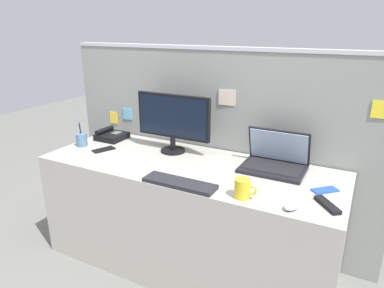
{
  "coord_description": "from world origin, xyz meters",
  "views": [
    {
      "loc": [
        0.96,
        -1.78,
        1.55
      ],
      "look_at": [
        0.0,
        0.05,
        0.85
      ],
      "focal_mm": 32.53,
      "sensor_mm": 36.0,
      "label": 1
    }
  ],
  "objects": [
    {
      "name": "keyboard_main",
      "position": [
        0.1,
        -0.28,
        0.74
      ],
      "size": [
        0.42,
        0.12,
        0.02
      ],
      "primitive_type": "cube",
      "rotation": [
        0.0,
        0.0,
        0.0
      ],
      "color": "#232328",
      "rests_on": "desk"
    },
    {
      "name": "desktop_monitor",
      "position": [
        -0.2,
        0.17,
        0.96
      ],
      "size": [
        0.54,
        0.17,
        0.4
      ],
      "color": "black",
      "rests_on": "desk"
    },
    {
      "name": "cubicle_divider",
      "position": [
        -0.0,
        0.39,
        0.71
      ],
      "size": [
        2.34,
        0.08,
        1.42
      ],
      "color": "gray",
      "rests_on": "ground_plane"
    },
    {
      "name": "desk",
      "position": [
        0.0,
        0.0,
        0.36
      ],
      "size": [
        1.89,
        0.7,
        0.73
      ],
      "primitive_type": "cube",
      "color": "#ADA89E",
      "rests_on": "ground_plane"
    },
    {
      "name": "desk_phone",
      "position": [
        -0.77,
        0.18,
        0.75
      ],
      "size": [
        0.2,
        0.2,
        0.08
      ],
      "color": "black",
      "rests_on": "desk"
    },
    {
      "name": "tv_remote",
      "position": [
        0.85,
        -0.16,
        0.74
      ],
      "size": [
        0.14,
        0.16,
        0.02
      ],
      "primitive_type": "cube",
      "rotation": [
        0.0,
        0.0,
        0.69
      ],
      "color": "black",
      "rests_on": "desk"
    },
    {
      "name": "computer_mouse_right_hand",
      "position": [
        0.7,
        -0.26,
        0.74
      ],
      "size": [
        0.09,
        0.11,
        0.03
      ],
      "primitive_type": "ellipsoid",
      "rotation": [
        0.0,
        0.0,
        -0.35
      ],
      "color": "#B2B5BC",
      "rests_on": "desk"
    },
    {
      "name": "laptop",
      "position": [
        0.5,
        0.19,
        0.78
      ],
      "size": [
        0.38,
        0.28,
        0.24
      ],
      "color": "black",
      "rests_on": "desk"
    },
    {
      "name": "coffee_mug",
      "position": [
        0.45,
        -0.26,
        0.78
      ],
      "size": [
        0.12,
        0.08,
        0.1
      ],
      "color": "yellow",
      "rests_on": "desk"
    },
    {
      "name": "ground_plane",
      "position": [
        0.0,
        0.0,
        0.0
      ],
      "size": [
        10.0,
        10.0,
        0.0
      ],
      "primitive_type": "plane",
      "color": "slate"
    },
    {
      "name": "cell_phone_black_slab",
      "position": [
        -0.65,
        -0.04,
        0.73
      ],
      "size": [
        0.12,
        0.17,
        0.01
      ],
      "primitive_type": "cube",
      "rotation": [
        0.0,
        0.0,
        -0.4
      ],
      "color": "black",
      "rests_on": "desk"
    },
    {
      "name": "pen_cup",
      "position": [
        -0.85,
        -0.04,
        0.77
      ],
      "size": [
        0.08,
        0.08,
        0.18
      ],
      "color": "#4C7093",
      "rests_on": "desk"
    },
    {
      "name": "cell_phone_blue_case",
      "position": [
        0.81,
        0.01,
        0.73
      ],
      "size": [
        0.14,
        0.14,
        0.01
      ],
      "primitive_type": "cube",
      "rotation": [
        0.0,
        0.0,
        -0.8
      ],
      "color": "blue",
      "rests_on": "desk"
    }
  ]
}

